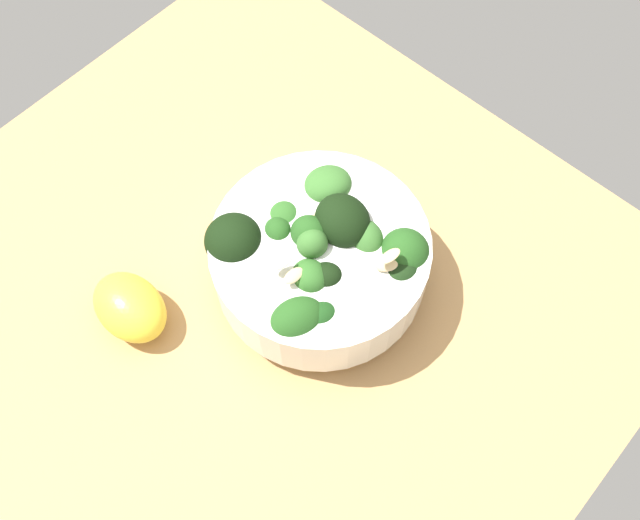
# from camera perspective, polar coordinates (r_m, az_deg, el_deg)

# --- Properties ---
(ground_plane) EXTENTS (0.62, 0.62, 0.03)m
(ground_plane) POSITION_cam_1_polar(r_m,az_deg,el_deg) (0.64, -5.83, -3.86)
(ground_plane) COLOR tan
(bowl_of_broccoli) EXTENTS (0.18, 0.18, 0.10)m
(bowl_of_broccoli) POSITION_cam_1_polar(r_m,az_deg,el_deg) (0.59, 0.02, 0.31)
(bowl_of_broccoli) COLOR white
(bowl_of_broccoli) RESTS_ON ground_plane
(lemon_wedge) EXTENTS (0.05, 0.07, 0.04)m
(lemon_wedge) POSITION_cam_1_polar(r_m,az_deg,el_deg) (0.62, -14.92, -3.66)
(lemon_wedge) COLOR yellow
(lemon_wedge) RESTS_ON ground_plane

